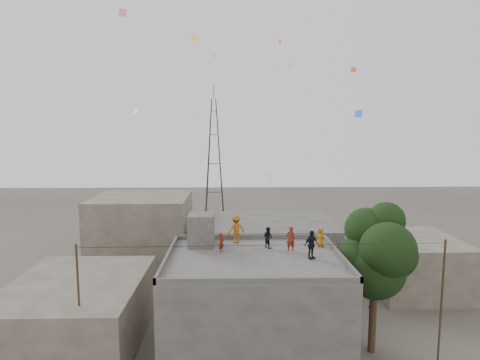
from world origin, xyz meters
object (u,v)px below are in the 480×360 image
(stair_head_box, at_px, (201,230))
(person_red_adult, at_px, (291,239))
(tree, at_px, (378,254))
(transmission_tower, at_px, (214,157))
(person_dark_adult, at_px, (311,245))

(stair_head_box, height_order, person_red_adult, stair_head_box)
(tree, relative_size, person_red_adult, 5.99)
(tree, xyz_separation_m, person_red_adult, (-5.10, 0.65, 0.76))
(stair_head_box, bearing_deg, tree, -10.74)
(tree, height_order, person_red_adult, tree)
(transmission_tower, distance_m, person_dark_adult, 40.95)
(stair_head_box, height_order, person_dark_adult, stair_head_box)
(tree, relative_size, person_dark_adult, 5.53)
(tree, height_order, transmission_tower, transmission_tower)
(person_red_adult, distance_m, person_dark_adult, 1.78)
(stair_head_box, bearing_deg, person_dark_adult, -23.93)
(tree, distance_m, person_red_adult, 5.19)
(stair_head_box, xyz_separation_m, tree, (10.57, -2.00, -1.00))
(person_dark_adult, bearing_deg, transmission_tower, 67.53)
(tree, relative_size, transmission_tower, 0.45)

